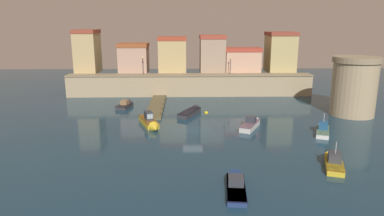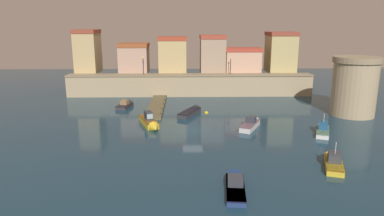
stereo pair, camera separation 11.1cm
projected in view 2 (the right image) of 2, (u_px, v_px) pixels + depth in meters
ground_plane at (193, 130)px, 44.27m from camera, size 122.25×122.25×0.00m
quay_wall at (190, 85)px, 64.94m from camera, size 45.08×3.10×4.03m
old_town_backdrop at (190, 55)px, 67.59m from camera, size 42.27×6.12×8.25m
fortress_tower at (354, 86)px, 50.57m from camera, size 6.69×6.69×8.57m
pier_dock at (157, 106)px, 56.31m from camera, size 2.44×15.62×0.70m
quay_lamp_0 at (143, 62)px, 63.77m from camera, size 0.32×0.32×3.25m
quay_lamp_1 at (231, 63)px, 64.13m from camera, size 0.32×0.32×3.05m
moored_boat_0 at (126, 104)px, 56.57m from camera, size 2.58×4.78×1.73m
moored_boat_1 at (235, 182)px, 29.09m from camera, size 2.11×6.50×1.55m
moored_boat_2 at (150, 122)px, 45.88m from camera, size 3.63×6.80×2.14m
moored_boat_3 at (323, 129)px, 43.32m from camera, size 3.39×5.70×2.97m
moored_boat_4 at (252, 123)px, 45.60m from camera, size 3.92×6.01×1.82m
moored_boat_5 at (192, 111)px, 52.41m from camera, size 4.17×6.55×1.41m
moored_boat_6 at (333, 160)px, 33.45m from camera, size 3.22×5.85×2.98m
mooring_buoy_0 at (206, 113)px, 52.65m from camera, size 0.60×0.60×0.60m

